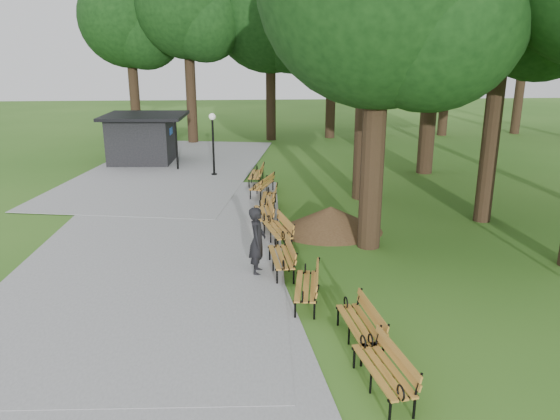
{
  "coord_description": "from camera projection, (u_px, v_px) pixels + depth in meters",
  "views": [
    {
      "loc": [
        -1.1,
        -13.11,
        6.04
      ],
      "look_at": [
        -0.08,
        3.03,
        1.1
      ],
      "focal_mm": 34.81,
      "sensor_mm": 36.0,
      "label": 1
    }
  ],
  "objects": [
    {
      "name": "bench_8",
      "position": [
        256.0,
        175.0,
        24.4
      ],
      "size": [
        0.89,
        1.97,
        0.88
      ],
      "primitive_type": null,
      "rotation": [
        0.0,
        0.0,
        -1.7
      ],
      "color": "#B57629",
      "rests_on": "ground"
    },
    {
      "name": "bench_5",
      "position": [
        264.0,
        213.0,
        18.81
      ],
      "size": [
        0.75,
        1.93,
        0.88
      ],
      "primitive_type": null,
      "rotation": [
        0.0,
        0.0,
        -1.51
      ],
      "color": "#B57629",
      "rests_on": "ground"
    },
    {
      "name": "dirt_mound",
      "position": [
        330.0,
        219.0,
        18.23
      ],
      "size": [
        2.96,
        2.96,
        0.86
      ],
      "primitive_type": "cone",
      "color": "#47301C",
      "rests_on": "ground"
    },
    {
      "name": "bench_6",
      "position": [
        268.0,
        198.0,
        20.61
      ],
      "size": [
        0.85,
        1.96,
        0.88
      ],
      "primitive_type": null,
      "rotation": [
        0.0,
        0.0,
        -1.68
      ],
      "color": "#B57629",
      "rests_on": "ground"
    },
    {
      "name": "bench_0",
      "position": [
        383.0,
        370.0,
        9.74
      ],
      "size": [
        0.96,
        1.98,
        0.88
      ],
      "primitive_type": null,
      "rotation": [
        0.0,
        0.0,
        -1.4
      ],
      "color": "#B57629",
      "rests_on": "ground"
    },
    {
      "name": "bench_2",
      "position": [
        306.0,
        286.0,
        13.12
      ],
      "size": [
        0.91,
        1.97,
        0.88
      ],
      "primitive_type": null,
      "rotation": [
        0.0,
        0.0,
        -1.71
      ],
      "color": "#B57629",
      "rests_on": "ground"
    },
    {
      "name": "kiosk",
      "position": [
        142.0,
        139.0,
        28.58
      ],
      "size": [
        4.32,
        3.81,
        2.58
      ],
      "primitive_type": null,
      "rotation": [
        0.0,
        0.0,
        -0.05
      ],
      "color": "black",
      "rests_on": "ground"
    },
    {
      "name": "person",
      "position": [
        257.0,
        241.0,
        14.69
      ],
      "size": [
        0.54,
        0.74,
        1.89
      ],
      "primitive_type": "imported",
      "rotation": [
        0.0,
        0.0,
        1.44
      ],
      "color": "black",
      "rests_on": "ground"
    },
    {
      "name": "bench_7",
      "position": [
        262.0,
        185.0,
        22.55
      ],
      "size": [
        1.26,
        2.0,
        0.88
      ],
      "primitive_type": null,
      "rotation": [
        0.0,
        0.0,
        -1.93
      ],
      "color": "#B57629",
      "rests_on": "ground"
    },
    {
      "name": "lamp_post",
      "position": [
        213.0,
        131.0,
        25.48
      ],
      "size": [
        0.32,
        0.32,
        2.98
      ],
      "color": "black",
      "rests_on": "ground"
    },
    {
      "name": "bench_1",
      "position": [
        359.0,
        325.0,
        11.32
      ],
      "size": [
        0.86,
        1.96,
        0.88
      ],
      "primitive_type": null,
      "rotation": [
        0.0,
        0.0,
        -1.45
      ],
      "color": "#B57629",
      "rests_on": "ground"
    },
    {
      "name": "tree_backdrop",
      "position": [
        359.0,
        7.0,
        34.17
      ],
      "size": [
        36.54,
        10.0,
        16.58
      ],
      "primitive_type": null,
      "color": "black",
      "rests_on": "ground"
    },
    {
      "name": "bench_4",
      "position": [
        277.0,
        230.0,
        17.1
      ],
      "size": [
        1.03,
        1.99,
        0.88
      ],
      "primitive_type": null,
      "rotation": [
        0.0,
        0.0,
        -1.36
      ],
      "color": "#B57629",
      "rests_on": "ground"
    },
    {
      "name": "bench_3",
      "position": [
        281.0,
        257.0,
        14.92
      ],
      "size": [
        0.78,
        1.94,
        0.88
      ],
      "primitive_type": null,
      "rotation": [
        0.0,
        0.0,
        -1.5
      ],
      "color": "#B57629",
      "rests_on": "ground"
    },
    {
      "name": "path",
      "position": [
        155.0,
        245.0,
        16.96
      ],
      "size": [
        12.0,
        38.0,
        0.06
      ],
      "primitive_type": "cube",
      "color": "gray",
      "rests_on": "ground"
    },
    {
      "name": "ground",
      "position": [
        290.0,
        283.0,
        14.34
      ],
      "size": [
        100.0,
        100.0,
        0.0
      ],
      "primitive_type": "plane",
      "color": "#32631C",
      "rests_on": "ground"
    }
  ]
}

